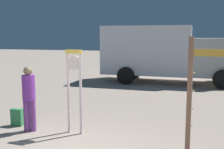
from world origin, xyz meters
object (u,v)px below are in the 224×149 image
at_px(person_near_clock, 29,95).
at_px(backpack, 17,117).
at_px(arrow_sign, 207,78).
at_px(standing_clock, 74,83).
at_px(box_truck_near, 159,52).

xyz_separation_m(person_near_clock, backpack, (-0.59, 0.32, -0.73)).
xyz_separation_m(arrow_sign, backpack, (-4.93, 0.72, -1.41)).
distance_m(standing_clock, box_truck_near, 8.76).
bearing_deg(standing_clock, arrow_sign, -10.60).
bearing_deg(backpack, arrow_sign, -8.36).
distance_m(arrow_sign, box_truck_near, 9.42).
height_order(arrow_sign, person_near_clock, arrow_sign).
bearing_deg(standing_clock, box_truck_near, 81.51).
bearing_deg(standing_clock, backpack, 175.59).
xyz_separation_m(standing_clock, person_near_clock, (-1.20, -0.18, -0.34)).
bearing_deg(person_near_clock, box_truck_near, 74.23).
bearing_deg(standing_clock, person_near_clock, -171.59).
bearing_deg(backpack, box_truck_near, 70.06).
relative_size(person_near_clock, box_truck_near, 0.26).
distance_m(standing_clock, backpack, 2.10).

